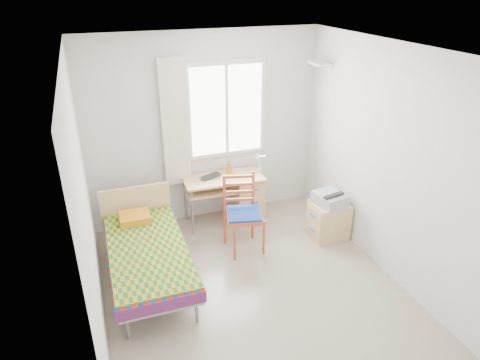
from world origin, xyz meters
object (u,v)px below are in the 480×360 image
(bed, at_px, (147,249))
(chair, at_px, (243,209))
(cabinet, at_px, (328,220))
(printer, at_px, (330,199))
(desk, at_px, (243,194))

(bed, relative_size, chair, 1.86)
(cabinet, bearing_deg, chair, 172.77)
(chair, height_order, printer, chair)
(bed, distance_m, printer, 2.38)
(desk, height_order, cabinet, desk)
(desk, relative_size, chair, 1.12)
(bed, xyz_separation_m, printer, (2.38, 0.04, 0.20))
(bed, height_order, cabinet, bed)
(chair, height_order, cabinet, chair)
(bed, relative_size, cabinet, 3.70)
(cabinet, xyz_separation_m, printer, (-0.03, -0.02, 0.33))
(desk, xyz_separation_m, chair, (-0.25, -0.71, 0.18))
(cabinet, bearing_deg, bed, -178.10)
(desk, distance_m, printer, 1.26)
(printer, bearing_deg, bed, 170.60)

